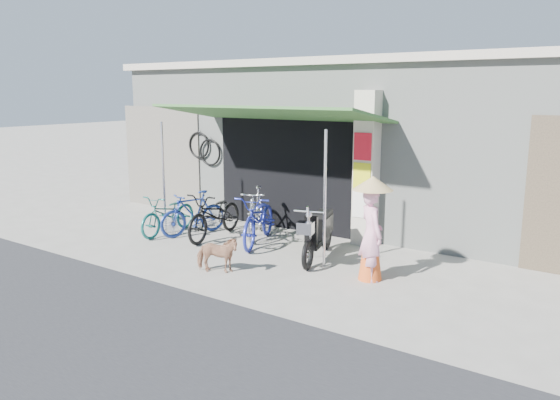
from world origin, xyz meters
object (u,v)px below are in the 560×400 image
Objects in this scene: street_dog at (217,255)px; bike_navy at (259,219)px; bike_teal at (169,214)px; nun at (371,229)px; bike_blue at (193,213)px; moped at (319,234)px; bike_black at (215,215)px; bike_silver at (256,212)px.

bike_navy is at bearing -11.43° from street_dog.
nun is at bearing -7.37° from bike_teal.
bike_teal is at bearing 35.52° from street_dog.
bike_blue reaches higher than street_dog.
bike_teal is 2.09m from bike_navy.
moped is at bearing -0.23° from bike_teal.
bike_black reaches higher than bike_teal.
bike_navy is at bearing 8.52° from bike_teal.
street_dog is at bearing -95.23° from bike_silver.
nun is at bearing -89.37° from street_dog.
street_dog is at bearing -56.49° from bike_black.
bike_teal is 1.06× the size of bike_blue.
moped reaches higher than bike_black.
bike_black reaches higher than street_dog.
street_dog is at bearing -95.78° from bike_navy.
bike_silver is 3.31m from nun.
bike_teal is 3.52m from moped.
bike_blue is at bearing 21.02° from bike_teal.
moped is at bearing 18.34° from bike_blue.
bike_black is 2.48m from moped.
bike_blue is 0.90× the size of bike_silver.
bike_navy reaches higher than bike_teal.
bike_silver is at bearing 113.81° from bike_navy.
bike_silver is at bearing 147.09° from moped.
bike_silver is at bearing 22.77° from bike_teal.
bike_navy is (1.55, 0.25, 0.04)m from bike_blue.
street_dog is (0.87, -2.22, -0.20)m from bike_silver.
nun is at bearing -36.87° from moped.
bike_silver reaches higher than bike_teal.
nun is at bearing -45.61° from bike_silver.
bike_blue is 1.33m from bike_silver.
bike_blue is at bearing -178.17° from bike_silver.
bike_teal is 1.87m from bike_silver.
moped reaches higher than street_dog.
bike_teal is at bearing -136.68° from bike_blue.
bike_black is (0.55, 0.07, 0.03)m from bike_blue.
bike_navy reaches higher than street_dog.
bike_navy is 2.60× the size of street_dog.
bike_silver reaches higher than bike_blue.
bike_silver is (1.66, 0.87, 0.09)m from bike_teal.
nun reaches higher than bike_teal.
bike_navy is (2.03, 0.49, 0.08)m from bike_teal.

